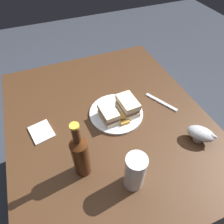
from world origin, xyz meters
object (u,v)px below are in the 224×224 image
(fork, at_px, (161,102))
(plate, at_px, (116,113))
(napkin, at_px, (42,132))
(sandwich_half_left, at_px, (108,114))
(sandwich_half_right, at_px, (128,106))
(gravy_boat, at_px, (201,134))
(cider_bottle, at_px, (81,155))
(pint_glass, at_px, (135,173))

(fork, bearing_deg, plate, -120.35)
(napkin, bearing_deg, sandwich_half_left, -98.43)
(sandwich_half_right, bearing_deg, plate, 72.68)
(gravy_boat, relative_size, fork, 0.73)
(gravy_boat, height_order, cider_bottle, cider_bottle)
(plate, relative_size, pint_glass, 1.56)
(plate, bearing_deg, cider_bottle, 134.18)
(sandwich_half_left, xyz_separation_m, cider_bottle, (-0.20, 0.18, 0.06))
(sandwich_half_right, relative_size, pint_glass, 0.74)
(plate, relative_size, fork, 1.41)
(sandwich_half_left, bearing_deg, napkin, 81.57)
(sandwich_half_left, bearing_deg, fork, -88.18)
(napkin, bearing_deg, fork, -93.42)
(sandwich_half_left, relative_size, napkin, 1.02)
(plate, xyz_separation_m, sandwich_half_left, (-0.02, 0.05, 0.04))
(sandwich_half_right, xyz_separation_m, cider_bottle, (-0.20, 0.28, 0.06))
(sandwich_half_left, height_order, pint_glass, pint_glass)
(pint_glass, bearing_deg, plate, -12.02)
(sandwich_half_left, height_order, cider_bottle, cider_bottle)
(sandwich_half_right, bearing_deg, pint_glass, 158.86)
(pint_glass, relative_size, napkin, 1.49)
(plate, xyz_separation_m, sandwich_half_right, (-0.02, -0.05, 0.04))
(plate, height_order, napkin, plate)
(cider_bottle, bearing_deg, plate, -45.82)
(plate, relative_size, napkin, 2.31)
(napkin, bearing_deg, cider_bottle, -152.73)
(cider_bottle, distance_m, fork, 0.52)
(sandwich_half_right, bearing_deg, cider_bottle, 126.20)
(gravy_boat, relative_size, cider_bottle, 0.48)
(napkin, distance_m, fork, 0.59)
(sandwich_half_right, height_order, fork, sandwich_half_right)
(cider_bottle, bearing_deg, fork, -66.33)
(sandwich_half_left, distance_m, cider_bottle, 0.27)
(pint_glass, distance_m, fork, 0.45)
(sandwich_half_left, distance_m, napkin, 0.31)
(sandwich_half_left, relative_size, fork, 0.63)
(plate, bearing_deg, gravy_boat, -134.38)
(plate, distance_m, cider_bottle, 0.33)
(gravy_boat, xyz_separation_m, napkin, (0.29, 0.62, -0.04))
(sandwich_half_right, height_order, napkin, sandwich_half_right)
(pint_glass, bearing_deg, napkin, 38.09)
(napkin, bearing_deg, sandwich_half_right, -95.26)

